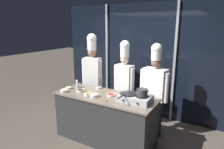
# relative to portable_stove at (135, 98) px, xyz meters

# --- Properties ---
(ground_plane) EXTENTS (24.00, 24.00, 0.00)m
(ground_plane) POSITION_rel_portable_stove_xyz_m (-0.61, -0.01, -0.98)
(ground_plane) COLOR brown
(window_wall_back) EXTENTS (4.15, 0.09, 2.70)m
(window_wall_back) POSITION_rel_portable_stove_xyz_m (-0.61, 1.52, 0.37)
(window_wall_back) COLOR black
(window_wall_back) RESTS_ON ground_plane
(demo_counter) EXTENTS (1.95, 0.77, 0.92)m
(demo_counter) POSITION_rel_portable_stove_xyz_m (-0.61, -0.01, -0.52)
(demo_counter) COLOR #2D2D30
(demo_counter) RESTS_ON ground_plane
(portable_stove) EXTENTS (0.56, 0.38, 0.12)m
(portable_stove) POSITION_rel_portable_stove_xyz_m (0.00, 0.00, 0.00)
(portable_stove) COLOR #B2B5BA
(portable_stove) RESTS_ON demo_counter
(frying_pan) EXTENTS (0.31, 0.54, 0.04)m
(frying_pan) POSITION_rel_portable_stove_xyz_m (-0.13, -0.01, 0.08)
(frying_pan) COLOR #232326
(frying_pan) RESTS_ON portable_stove
(stock_pot) EXTENTS (0.20, 0.18, 0.13)m
(stock_pot) POSITION_rel_portable_stove_xyz_m (0.13, 0.00, 0.13)
(stock_pot) COLOR #333335
(stock_pot) RESTS_ON portable_stove
(squeeze_bottle_clear) EXTENTS (0.05, 0.05, 0.19)m
(squeeze_bottle_clear) POSITION_rel_portable_stove_xyz_m (-1.37, 0.10, 0.03)
(squeeze_bottle_clear) COLOR white
(squeeze_bottle_clear) RESTS_ON demo_counter
(prep_bowl_mushrooms) EXTENTS (0.12, 0.12, 0.03)m
(prep_bowl_mushrooms) POSITION_rel_portable_stove_xyz_m (-0.94, 0.28, -0.04)
(prep_bowl_mushrooms) COLOR white
(prep_bowl_mushrooms) RESTS_ON demo_counter
(prep_bowl_noodles) EXTENTS (0.12, 0.12, 0.04)m
(prep_bowl_noodles) POSITION_rel_portable_stove_xyz_m (-1.46, -0.07, -0.03)
(prep_bowl_noodles) COLOR white
(prep_bowl_noodles) RESTS_ON demo_counter
(prep_bowl_chicken) EXTENTS (0.16, 0.16, 0.05)m
(prep_bowl_chicken) POSITION_rel_portable_stove_xyz_m (-0.74, -0.17, -0.03)
(prep_bowl_chicken) COLOR white
(prep_bowl_chicken) RESTS_ON demo_counter
(prep_bowl_chili_flakes) EXTENTS (0.16, 0.16, 0.04)m
(prep_bowl_chili_flakes) POSITION_rel_portable_stove_xyz_m (-0.51, 0.04, -0.04)
(prep_bowl_chili_flakes) COLOR white
(prep_bowl_chili_flakes) RESTS_ON demo_counter
(prep_bowl_carrots) EXTENTS (0.13, 0.13, 0.05)m
(prep_bowl_carrots) POSITION_rel_portable_stove_xyz_m (-0.89, -0.18, -0.03)
(prep_bowl_carrots) COLOR white
(prep_bowl_carrots) RESTS_ON demo_counter
(prep_bowl_garlic) EXTENTS (0.15, 0.15, 0.05)m
(prep_bowl_garlic) POSITION_rel_portable_stove_xyz_m (-1.41, -0.25, -0.03)
(prep_bowl_garlic) COLOR white
(prep_bowl_garlic) RESTS_ON demo_counter
(prep_bowl_soy_glaze) EXTENTS (0.16, 0.16, 0.04)m
(prep_bowl_soy_glaze) POSITION_rel_portable_stove_xyz_m (-1.14, -0.07, -0.03)
(prep_bowl_soy_glaze) COLOR white
(prep_bowl_soy_glaze) RESTS_ON demo_counter
(serving_spoon_slotted) EXTENTS (0.26, 0.12, 0.02)m
(serving_spoon_slotted) POSITION_rel_portable_stove_xyz_m (-0.65, 0.19, -0.05)
(serving_spoon_slotted) COLOR olive
(serving_spoon_slotted) RESTS_ON demo_counter
(serving_spoon_solid) EXTENTS (0.23, 0.05, 0.02)m
(serving_spoon_solid) POSITION_rel_portable_stove_xyz_m (-0.48, -0.25, -0.05)
(serving_spoon_solid) COLOR olive
(serving_spoon_solid) RESTS_ON demo_counter
(chef_head) EXTENTS (0.50, 0.26, 2.02)m
(chef_head) POSITION_rel_portable_stove_xyz_m (-1.38, 0.66, 0.23)
(chef_head) COLOR #232326
(chef_head) RESTS_ON ground_plane
(chef_sous) EXTENTS (0.51, 0.27, 1.89)m
(chef_sous) POSITION_rel_portable_stove_xyz_m (-0.60, 0.76, 0.12)
(chef_sous) COLOR #232326
(chef_sous) RESTS_ON ground_plane
(chef_line) EXTENTS (0.61, 0.32, 1.87)m
(chef_line) POSITION_rel_portable_stove_xyz_m (0.11, 0.68, 0.08)
(chef_line) COLOR #232326
(chef_line) RESTS_ON ground_plane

